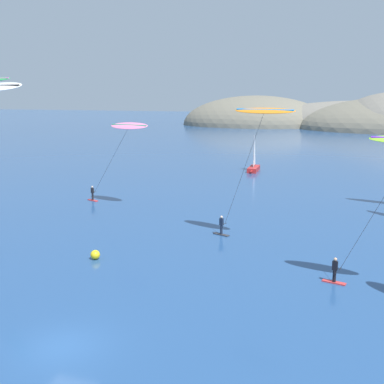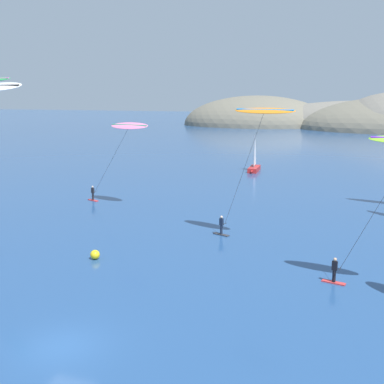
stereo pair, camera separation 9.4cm
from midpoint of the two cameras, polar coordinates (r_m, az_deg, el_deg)
The scene contains 6 objects.
ground_plane at distance 25.17m, azimuth -15.15°, elevation -17.32°, with size 600.00×600.00×0.00m, color navy.
headland_island at distance 183.31m, azimuth 19.35°, elevation 7.16°, with size 124.10×56.62×25.54m.
sailboat_near at distance 76.31m, azimuth 7.25°, elevation 2.91°, with size 1.65×5.93×5.70m.
kitesurfer_pink at distance 51.35m, azimuth -7.89°, elevation 7.12°, with size 8.90×3.41×9.12m.
kitesurfer_orange at distance 38.40m, azimuth 8.03°, elevation 8.25°, with size 7.10×3.04×11.00m.
marker_buoy at distance 36.45m, azimuth -11.47°, elevation -7.29°, with size 0.70×0.70×0.70m, color yellow.
Camera 1 is at (12.71, -18.10, 11.98)m, focal length 45.00 mm.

